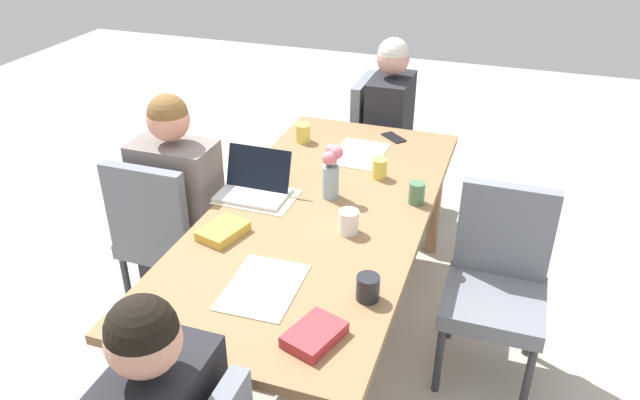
% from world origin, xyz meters
% --- Properties ---
extents(ground_plane, '(10.00, 10.00, 0.00)m').
position_xyz_m(ground_plane, '(0.00, 0.00, 0.00)').
color(ground_plane, '#B2A899').
extents(dining_table, '(2.09, 0.95, 0.74)m').
position_xyz_m(dining_table, '(0.00, 0.00, 0.67)').
color(dining_table, olive).
rests_on(dining_table, ground_plane).
extents(chair_far_left_mid, '(0.44, 0.44, 0.90)m').
position_xyz_m(chair_far_left_mid, '(-0.05, 0.81, 0.50)').
color(chair_far_left_mid, slate).
rests_on(chair_far_left_mid, ground_plane).
extents(person_far_left_mid, '(0.36, 0.40, 1.19)m').
position_xyz_m(person_far_left_mid, '(0.03, 0.75, 0.53)').
color(person_far_left_mid, '#2D2D33').
rests_on(person_far_left_mid, ground_plane).
extents(chair_head_right_left_far, '(0.44, 0.44, 0.90)m').
position_xyz_m(chair_head_right_left_far, '(1.39, 0.06, 0.50)').
color(chair_head_right_left_far, slate).
rests_on(chair_head_right_left_far, ground_plane).
extents(person_head_right_left_far, '(0.40, 0.36, 1.19)m').
position_xyz_m(person_head_right_left_far, '(1.33, -0.01, 0.53)').
color(person_head_right_left_far, '#2D2D33').
rests_on(person_head_right_left_far, ground_plane).
extents(chair_near_right_near, '(0.44, 0.44, 0.90)m').
position_xyz_m(chair_near_right_near, '(0.09, -0.81, 0.50)').
color(chair_near_right_near, slate).
rests_on(chair_near_right_near, ground_plane).
extents(flower_vase, '(0.09, 0.10, 0.26)m').
position_xyz_m(flower_vase, '(0.13, -0.01, 0.90)').
color(flower_vase, '#8EA8B7').
rests_on(flower_vase, dining_table).
extents(placemat_head_left_left_near, '(0.37, 0.27, 0.00)m').
position_xyz_m(placemat_head_left_left_near, '(-0.61, 0.01, 0.75)').
color(placemat_head_left_left_near, beige).
rests_on(placemat_head_left_left_near, dining_table).
extents(placemat_far_left_mid, '(0.26, 0.36, 0.00)m').
position_xyz_m(placemat_far_left_mid, '(0.01, 0.32, 0.75)').
color(placemat_far_left_mid, beige).
rests_on(placemat_far_left_mid, dining_table).
extents(placemat_head_right_left_far, '(0.37, 0.27, 0.00)m').
position_xyz_m(placemat_head_right_left_far, '(0.63, -0.01, 0.75)').
color(placemat_head_right_left_far, beige).
rests_on(placemat_head_right_left_far, dining_table).
extents(laptop_far_left_mid, '(0.22, 0.32, 0.21)m').
position_xyz_m(laptop_far_left_mid, '(0.04, 0.34, 0.79)').
color(laptop_far_left_mid, silver).
rests_on(laptop_far_left_mid, dining_table).
extents(coffee_mug_near_left, '(0.07, 0.07, 0.10)m').
position_xyz_m(coffee_mug_near_left, '(0.39, -0.18, 0.79)').
color(coffee_mug_near_left, '#DBC64C').
rests_on(coffee_mug_near_left, dining_table).
extents(coffee_mug_near_right, '(0.09, 0.09, 0.10)m').
position_xyz_m(coffee_mug_near_right, '(-0.55, -0.37, 0.79)').
color(coffee_mug_near_right, '#232328').
rests_on(coffee_mug_near_right, dining_table).
extents(coffee_mug_centre_left, '(0.09, 0.09, 0.10)m').
position_xyz_m(coffee_mug_centre_left, '(-0.14, -0.18, 0.80)').
color(coffee_mug_centre_left, white).
rests_on(coffee_mug_centre_left, dining_table).
extents(coffee_mug_centre_right, '(0.08, 0.08, 0.10)m').
position_xyz_m(coffee_mug_centre_right, '(0.69, 0.34, 0.80)').
color(coffee_mug_centre_right, '#DBC64C').
rests_on(coffee_mug_centre_right, dining_table).
extents(coffee_mug_far_left, '(0.07, 0.07, 0.10)m').
position_xyz_m(coffee_mug_far_left, '(0.20, -0.40, 0.80)').
color(coffee_mug_far_left, '#47704C').
rests_on(coffee_mug_far_left, dining_table).
extents(book_red_cover, '(0.23, 0.20, 0.04)m').
position_xyz_m(book_red_cover, '(-0.81, -0.26, 0.77)').
color(book_red_cover, '#B73338').
rests_on(book_red_cover, dining_table).
extents(book_blue_cover, '(0.23, 0.19, 0.04)m').
position_xyz_m(book_blue_cover, '(-0.33, 0.32, 0.77)').
color(book_blue_cover, gold).
rests_on(book_blue_cover, dining_table).
extents(phone_black, '(0.15, 0.16, 0.01)m').
position_xyz_m(phone_black, '(0.89, -0.14, 0.75)').
color(phone_black, black).
rests_on(phone_black, dining_table).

